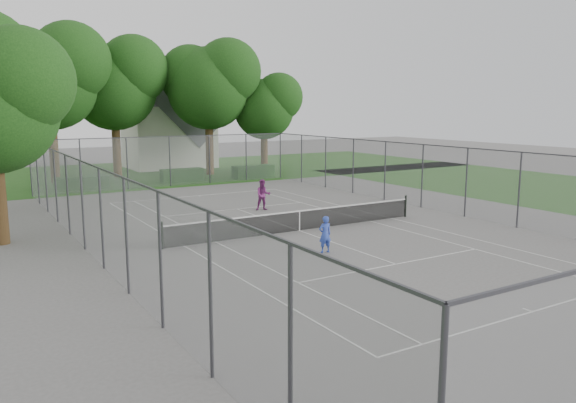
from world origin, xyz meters
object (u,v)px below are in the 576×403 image
tennis_net (300,220)px  girl_player (325,234)px  woman_player (263,195)px  house (169,127)px

tennis_net → girl_player: size_ratio=9.01×
tennis_net → woman_player: (1.10, 5.41, 0.32)m
girl_player → woman_player: 9.44m
tennis_net → woman_player: woman_player is taller
tennis_net → woman_player: bearing=78.5°
house → girl_player: (-5.50, -32.96, -3.00)m
house → woman_player: size_ratio=5.53×
girl_player → woman_player: woman_player is taller
girl_player → woman_player: (2.32, 9.15, 0.12)m
house → tennis_net: bearing=-98.3°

